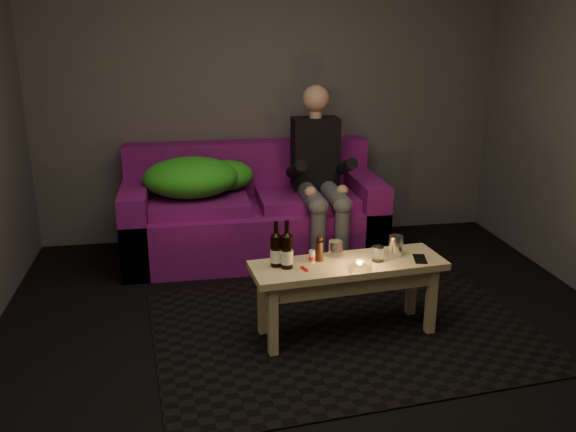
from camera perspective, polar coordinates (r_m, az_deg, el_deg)
name	(u,v)px	position (r m, az deg, el deg)	size (l,w,h in m)	color
floor	(328,363)	(3.58, 3.79, -13.60)	(4.50, 4.50, 0.00)	black
room	(315,62)	(3.52, 2.52, 14.24)	(4.50, 4.50, 4.50)	silver
rug	(344,329)	(3.93, 5.24, -10.47)	(2.35, 1.71, 0.01)	black
sofa	(252,216)	(5.05, -3.36, 0.03)	(2.06, 0.93, 0.89)	#6F0E5B
green_blanket	(196,178)	(4.92, -8.56, 3.58)	(0.91, 0.62, 0.31)	#269B1C
person	(319,172)	(4.87, 2.96, 4.16)	(0.37, 0.86, 1.38)	black
coffee_table	(348,275)	(3.72, 5.61, -5.54)	(1.20, 0.48, 0.48)	#D1B57A
beer_bottle_a	(276,250)	(3.57, -1.12, -3.17)	(0.07, 0.07, 0.28)	black
beer_bottle_b	(287,250)	(3.55, -0.11, -3.25)	(0.07, 0.07, 0.29)	black
salt_shaker	(312,256)	(3.65, 2.24, -3.79)	(0.04, 0.04, 0.08)	silver
pepper_mill	(319,251)	(3.67, 2.95, -3.31)	(0.05, 0.05, 0.12)	black
tumbler_back	(336,249)	(3.75, 4.48, -3.06)	(0.08, 0.08, 0.10)	white
tealight	(360,265)	(3.59, 6.71, -4.55)	(0.06, 0.06, 0.05)	white
tumbler_front	(378,254)	(3.70, 8.40, -3.52)	(0.07, 0.07, 0.09)	white
steel_cup	(396,245)	(3.81, 10.05, -2.72)	(0.09, 0.09, 0.12)	silver
smartphone	(420,259)	(3.79, 12.23, -3.94)	(0.07, 0.14, 0.01)	black
red_lighter	(304,269)	(3.55, 1.54, -4.98)	(0.02, 0.07, 0.01)	red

